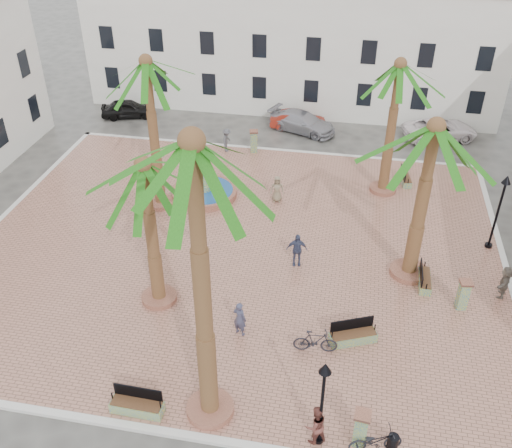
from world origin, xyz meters
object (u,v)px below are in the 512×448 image
object	(u,v)px
palm_nw	(148,78)
pedestrian_north	(227,140)
pedestrian_east	(505,282)
bollard_se	(361,428)
car_white	(440,130)
fountain	(204,191)
car_black	(128,109)
lamppost_s	(323,390)
pedestrian_fountain_a	(277,189)
palm_e	(432,147)
lamppost_e	(501,200)
litter_bin	(393,443)
palm_s	(194,177)
palm_sw	(145,183)
cyclist_b	(315,425)
palm_ne	(398,80)
pedestrian_fountain_b	(297,250)
bench_ne	(405,179)
bicycle_a	(376,441)
bench_s	(137,406)
cyclist_a	(240,319)
bench_e	(424,280)
bollard_e	(463,294)
car_red	(298,120)
bicycle_b	(315,341)
car_silver	(302,122)
bollard_n	(254,141)
bench_se	(353,336)

from	to	relation	value
palm_nw	pedestrian_north	size ratio (longest dim) A/B	5.44
pedestrian_east	bollard_se	bearing A→B (deg)	-15.10
car_white	fountain	bearing A→B (deg)	109.53
fountain	car_black	world-z (taller)	fountain
lamppost_s	bollard_se	xyz separation A→B (m)	(1.34, 0.16, -1.77)
pedestrian_fountain_a	palm_e	bearing A→B (deg)	-44.90
lamppost_e	bollard_se	bearing A→B (deg)	-115.38
lamppost_s	litter_bin	bearing A→B (deg)	2.14
palm_s	palm_e	world-z (taller)	palm_s
palm_nw	palm_sw	size ratio (longest dim) A/B	1.19
lamppost_e	cyclist_b	world-z (taller)	lamppost_e
fountain	palm_ne	size ratio (longest dim) A/B	0.48
litter_bin	pedestrian_fountain_b	size ratio (longest dim) A/B	0.42
bench_ne	bicycle_a	distance (m)	18.61
pedestrian_fountain_a	car_black	bearing A→B (deg)	133.66
bench_s	car_white	xyz separation A→B (m)	(12.26, 25.35, 0.26)
palm_e	lamppost_e	xyz separation A→B (m)	(4.00, 2.93, -3.81)
bench_s	bicycle_a	world-z (taller)	bench_s
cyclist_a	pedestrian_fountain_a	world-z (taller)	cyclist_a
palm_sw	palm_e	distance (m)	11.58
bench_e	bollard_e	distance (m)	2.04
cyclist_a	bicycle_a	distance (m)	7.11
pedestrian_fountain_b	car_red	distance (m)	15.82
bench_ne	bench_s	bearing A→B (deg)	144.30
lamppost_s	lamppost_e	xyz separation A→B (m)	(7.29, 12.69, 0.19)
pedestrian_north	bicycle_b	bearing A→B (deg)	-149.85
palm_nw	car_silver	world-z (taller)	palm_nw
lamppost_s	bollard_n	world-z (taller)	lamppost_s
bicycle_a	cyclist_a	bearing A→B (deg)	33.34
lamppost_s	bollard_se	distance (m)	2.22
pedestrian_north	pedestrian_fountain_a	bearing A→B (deg)	-137.19
bollard_e	car_white	distance (m)	17.60
car_black	pedestrian_east	bearing A→B (deg)	-141.92
palm_e	palm_nw	bearing A→B (deg)	164.42
bench_e	car_white	distance (m)	16.39
cyclist_a	car_red	bearing A→B (deg)	-68.00
palm_e	lamppost_s	distance (m)	11.04
palm_ne	cyclist_b	world-z (taller)	palm_ne
palm_ne	cyclist_a	world-z (taller)	palm_ne
bollard_e	car_silver	world-z (taller)	bollard_e
litter_bin	bollard_se	bearing A→B (deg)	176.26
palm_ne	bollard_se	world-z (taller)	palm_ne
bench_s	car_silver	size ratio (longest dim) A/B	0.40
car_red	bench_ne	bearing A→B (deg)	-133.25
palm_s	bollard_e	distance (m)	14.72
lamppost_s	cyclist_b	xyz separation A→B (m)	(-0.14, 0.00, -1.75)
litter_bin	pedestrian_fountain_b	distance (m)	10.40
palm_s	bicycle_a	size ratio (longest dim) A/B	6.00
palm_sw	bollard_e	size ratio (longest dim) A/B	4.88
bench_se	fountain	bearing A→B (deg)	108.28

